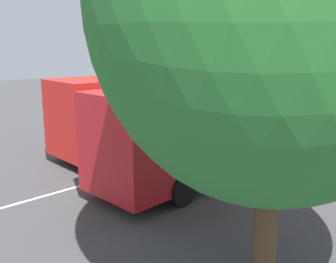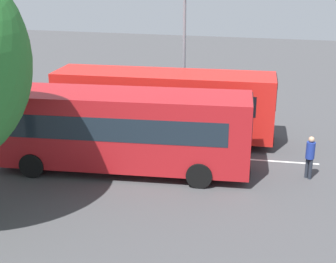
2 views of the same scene
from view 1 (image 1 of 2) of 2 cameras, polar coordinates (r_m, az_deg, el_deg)
The scene contains 7 objects.
ground_plane at distance 14.80m, azimuth 1.96°, elevation -3.84°, with size 71.81×71.81×0.00m, color #424244.
bus_far_left at distance 13.12m, azimuth 7.79°, elevation 1.36°, with size 9.86×3.45×3.03m.
bus_center_left at distance 16.35m, azimuth -0.55°, elevation 3.78°, with size 9.81×3.09×3.03m.
pedestrian at distance 19.27m, azimuth 19.76°, elevation 2.28°, with size 0.45×0.45×1.62m.
street_lamp at distance 18.94m, azimuth -7.04°, elevation 11.88°, with size 0.48×2.26×6.80m.
depot_tree at distance 6.63m, azimuth 16.05°, elevation 17.93°, with size 6.24×5.62×8.20m.
lane_stripe_outer_left at distance 14.80m, azimuth 1.96°, elevation -3.82°, with size 14.94×0.12×0.01m, color silver.
Camera 1 is at (-9.25, -10.73, 4.29)m, focal length 41.34 mm.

